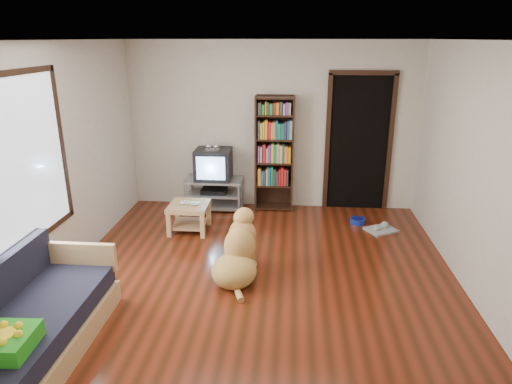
# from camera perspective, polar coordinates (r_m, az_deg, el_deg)

# --- Properties ---
(ground) EXTENTS (5.00, 5.00, 0.00)m
(ground) POSITION_cam_1_polar(r_m,az_deg,el_deg) (5.28, 0.47, -11.01)
(ground) COLOR #5E2010
(ground) RESTS_ON ground
(ceiling) EXTENTS (5.00, 5.00, 0.00)m
(ceiling) POSITION_cam_1_polar(r_m,az_deg,el_deg) (4.59, 0.56, 18.47)
(ceiling) COLOR white
(ceiling) RESTS_ON ground
(wall_back) EXTENTS (4.50, 0.00, 4.50)m
(wall_back) POSITION_cam_1_polar(r_m,az_deg,el_deg) (7.20, 2.01, 8.17)
(wall_back) COLOR beige
(wall_back) RESTS_ON ground
(wall_front) EXTENTS (4.50, 0.00, 4.50)m
(wall_front) POSITION_cam_1_polar(r_m,az_deg,el_deg) (2.48, -3.93, -13.49)
(wall_front) COLOR beige
(wall_front) RESTS_ON ground
(wall_left) EXTENTS (0.00, 5.00, 5.00)m
(wall_left) POSITION_cam_1_polar(r_m,az_deg,el_deg) (5.42, -23.99, 2.99)
(wall_left) COLOR beige
(wall_left) RESTS_ON ground
(wall_right) EXTENTS (0.00, 5.00, 5.00)m
(wall_right) POSITION_cam_1_polar(r_m,az_deg,el_deg) (5.13, 26.46, 1.81)
(wall_right) COLOR beige
(wall_right) RESTS_ON ground
(green_cushion) EXTENTS (0.43, 0.43, 0.14)m
(green_cushion) POSITION_cam_1_polar(r_m,az_deg,el_deg) (4.01, -28.90, -16.09)
(green_cushion) COLOR green
(green_cushion) RESTS_ON sofa
(laptop) EXTENTS (0.32, 0.23, 0.02)m
(laptop) POSITION_cam_1_polar(r_m,az_deg,el_deg) (6.45, -8.47, -1.51)
(laptop) COLOR white
(laptop) RESTS_ON coffee_table
(dog_bowl) EXTENTS (0.22, 0.22, 0.08)m
(dog_bowl) POSITION_cam_1_polar(r_m,az_deg,el_deg) (6.95, 12.59, -3.55)
(dog_bowl) COLOR navy
(dog_bowl) RESTS_ON ground
(grey_rag) EXTENTS (0.51, 0.47, 0.03)m
(grey_rag) POSITION_cam_1_polar(r_m,az_deg,el_deg) (6.78, 15.36, -4.59)
(grey_rag) COLOR #959595
(grey_rag) RESTS_ON ground
(window) EXTENTS (0.03, 1.46, 1.70)m
(window) POSITION_cam_1_polar(r_m,az_deg,el_deg) (4.95, -26.79, 3.60)
(window) COLOR white
(window) RESTS_ON wall_left
(doorway) EXTENTS (1.03, 0.05, 2.19)m
(doorway) POSITION_cam_1_polar(r_m,az_deg,el_deg) (7.28, 12.72, 6.38)
(doorway) COLOR black
(doorway) RESTS_ON wall_back
(tv_stand) EXTENTS (0.90, 0.45, 0.50)m
(tv_stand) POSITION_cam_1_polar(r_m,az_deg,el_deg) (7.32, -5.23, -0.07)
(tv_stand) COLOR #99999E
(tv_stand) RESTS_ON ground
(crt_tv) EXTENTS (0.55, 0.52, 0.58)m
(crt_tv) POSITION_cam_1_polar(r_m,az_deg,el_deg) (7.21, -5.31, 3.56)
(crt_tv) COLOR black
(crt_tv) RESTS_ON tv_stand
(bookshelf) EXTENTS (0.60, 0.30, 1.80)m
(bookshelf) POSITION_cam_1_polar(r_m,az_deg,el_deg) (7.11, 2.32, 5.55)
(bookshelf) COLOR black
(bookshelf) RESTS_ON ground
(sofa) EXTENTS (0.80, 1.80, 0.80)m
(sofa) POSITION_cam_1_polar(r_m,az_deg,el_deg) (4.55, -26.18, -14.71)
(sofa) COLOR tan
(sofa) RESTS_ON ground
(coffee_table) EXTENTS (0.55, 0.55, 0.40)m
(coffee_table) POSITION_cam_1_polar(r_m,az_deg,el_deg) (6.52, -8.36, -2.51)
(coffee_table) COLOR tan
(coffee_table) RESTS_ON ground
(dog) EXTENTS (0.61, 0.99, 0.81)m
(dog) POSITION_cam_1_polar(r_m,az_deg,el_deg) (5.21, -2.24, -7.77)
(dog) COLOR tan
(dog) RESTS_ON ground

